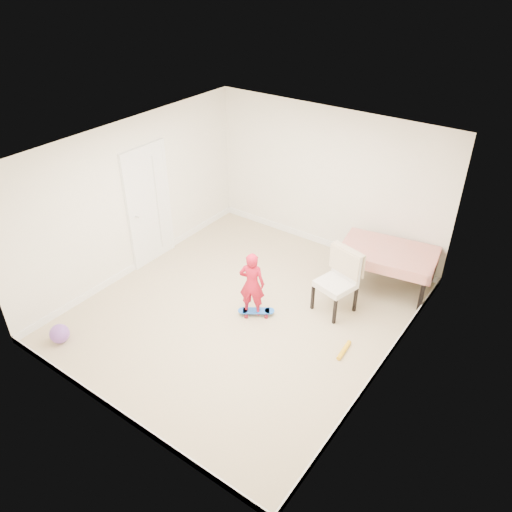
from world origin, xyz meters
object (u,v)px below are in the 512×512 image
Objects in this scene: dining_table at (386,268)px; balloon at (60,334)px; dining_chair at (336,283)px; skateboard at (256,312)px; child at (252,286)px.

dining_table reaches higher than balloon.
balloon is (-3.21, -3.97, -0.21)m from dining_table.
dining_table is 5.11m from balloon.
balloon is at bearing -119.35° from dining_chair.
skateboard is at bearing -123.65° from dining_chair.
dining_chair reaches higher than balloon.
child is at bearing -124.96° from dining_chair.
balloon is at bearing 26.48° from child.
skateboard is 0.49m from child.
balloon reaches higher than skateboard.
balloon is (-1.87, -2.10, -0.39)m from child.
skateboard is 0.53× the size of child.
dining_chair is at bearing -161.64° from child.
dining_table reaches higher than skateboard.
dining_table is 5.34× the size of balloon.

